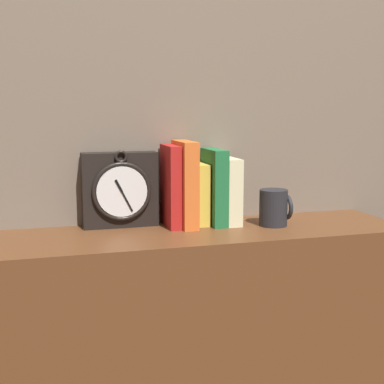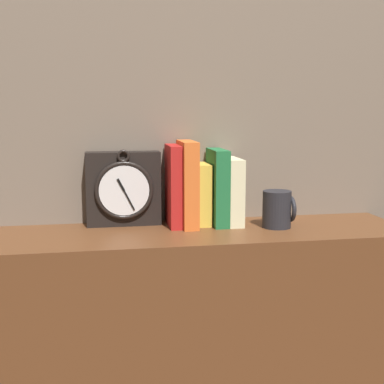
{
  "view_description": "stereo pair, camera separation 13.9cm",
  "coord_description": "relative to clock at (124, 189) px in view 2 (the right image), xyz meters",
  "views": [
    {
      "loc": [
        -0.39,
        -1.34,
        1.05
      ],
      "look_at": [
        0.0,
        0.0,
        0.83
      ],
      "focal_mm": 50.0,
      "sensor_mm": 36.0,
      "label": 1
    },
    {
      "loc": [
        -0.25,
        -1.38,
        1.05
      ],
      "look_at": [
        0.0,
        0.0,
        0.83
      ],
      "focal_mm": 50.0,
      "sensor_mm": 36.0,
      "label": 2
    }
  ],
  "objects": [
    {
      "name": "book_slot4_cream",
      "position": [
        0.3,
        -0.03,
        -0.01
      ],
      "size": [
        0.04,
        0.14,
        0.19
      ],
      "color": "beige",
      "rests_on": "bookshelf"
    },
    {
      "name": "wall_back",
      "position": [
        0.17,
        0.07,
        0.47
      ],
      "size": [
        6.0,
        0.05,
        2.6
      ],
      "color": "#756656",
      "rests_on": "ground_plane"
    },
    {
      "name": "clock",
      "position": [
        0.0,
        0.0,
        0.0
      ],
      "size": [
        0.21,
        0.07,
        0.22
      ],
      "color": "black",
      "rests_on": "bookshelf"
    },
    {
      "name": "mug",
      "position": [
        0.42,
        -0.1,
        -0.05
      ],
      "size": [
        0.08,
        0.08,
        0.1
      ],
      "color": "#232328",
      "rests_on": "bookshelf"
    },
    {
      "name": "book_slot3_green",
      "position": [
        0.26,
        -0.03,
        0.0
      ],
      "size": [
        0.04,
        0.14,
        0.21
      ],
      "color": "#1F6B39",
      "rests_on": "bookshelf"
    },
    {
      "name": "bookshelf",
      "position": [
        0.17,
        -0.11,
        -0.47
      ],
      "size": [
        1.18,
        0.31,
        0.72
      ],
      "color": "brown",
      "rests_on": "ground_plane"
    },
    {
      "name": "book_slot0_red",
      "position": [
        0.14,
        -0.03,
        0.01
      ],
      "size": [
        0.04,
        0.13,
        0.23
      ],
      "color": "red",
      "rests_on": "bookshelf"
    },
    {
      "name": "book_slot1_orange",
      "position": [
        0.18,
        -0.04,
        0.01
      ],
      "size": [
        0.04,
        0.15,
        0.24
      ],
      "color": "orange",
      "rests_on": "bookshelf"
    },
    {
      "name": "book_slot2_yellow",
      "position": [
        0.22,
        -0.02,
        -0.02
      ],
      "size": [
        0.04,
        0.11,
        0.17
      ],
      "color": "yellow",
      "rests_on": "bookshelf"
    }
  ]
}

